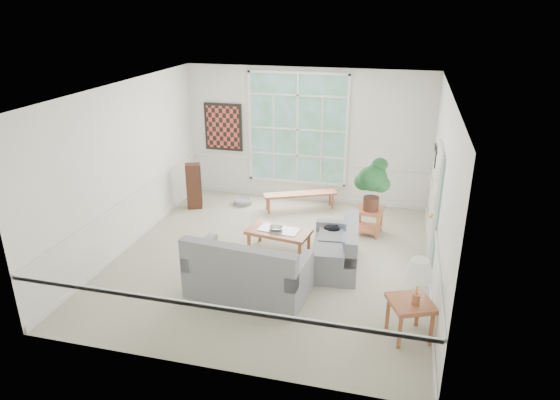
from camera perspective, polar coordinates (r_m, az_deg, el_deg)
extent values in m
cube|color=#A9A48B|center=(9.03, -0.93, -6.63)|extent=(5.50, 6.00, 0.01)
cube|color=white|center=(8.05, -1.07, 12.55)|extent=(5.50, 6.00, 0.02)
cube|color=white|center=(11.22, 3.05, 7.32)|extent=(5.50, 0.02, 3.00)
cube|color=white|center=(5.82, -8.80, -7.08)|extent=(5.50, 0.02, 3.00)
cube|color=white|center=(9.49, -17.27, 3.66)|extent=(0.02, 6.00, 3.00)
cube|color=white|center=(8.18, 17.93, 0.74)|extent=(0.02, 6.00, 3.00)
cube|color=white|center=(11.19, 2.01, 8.08)|extent=(2.30, 0.08, 2.40)
cube|color=white|center=(8.90, 17.18, -0.61)|extent=(0.08, 0.90, 2.10)
cube|color=white|center=(8.28, 17.39, -1.57)|extent=(0.08, 0.26, 1.90)
cube|color=maroon|center=(11.68, -6.51, 8.28)|extent=(0.90, 0.06, 1.10)
cube|color=black|center=(9.83, 17.29, 4.57)|extent=(0.04, 0.26, 0.32)
cube|color=black|center=(10.21, 17.22, 5.20)|extent=(0.04, 0.26, 0.32)
cube|color=gray|center=(8.64, 6.30, -5.15)|extent=(0.89, 1.53, 0.79)
cube|color=gray|center=(7.78, -3.66, -7.45)|extent=(1.92, 1.13, 0.99)
cube|color=#A75937|center=(9.17, -0.12, -4.64)|extent=(1.22, 0.78, 0.42)
imported|color=#9E9EA3|center=(9.06, -0.48, -3.23)|extent=(0.31, 0.31, 0.08)
cube|color=#A75937|center=(11.02, 2.31, -0.13)|extent=(1.60, 0.96, 0.38)
cube|color=#A75937|center=(9.97, 10.07, -2.38)|extent=(0.60, 0.60, 0.53)
cube|color=#A75937|center=(7.17, 14.55, -12.99)|extent=(0.72, 0.72, 0.56)
cylinder|color=gray|center=(11.35, -4.28, -0.17)|extent=(0.48, 0.48, 0.13)
cube|color=#422116|center=(11.14, -9.83, 1.58)|extent=(0.39, 0.35, 1.02)
ellipsoid|color=black|center=(9.07, 5.95, -3.22)|extent=(0.33, 0.27, 0.14)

